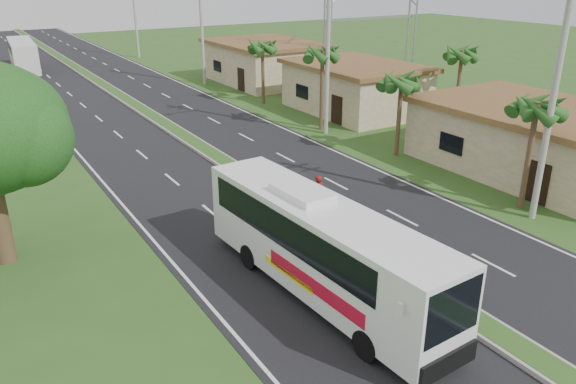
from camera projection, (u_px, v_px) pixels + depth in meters
ground at (425, 292)px, 19.37m from camera, size 180.00×180.00×0.00m
road_asphalt at (196, 145)px, 35.17m from camera, size 14.00×160.00×0.02m
median_strip at (196, 144)px, 35.14m from camera, size 1.20×160.00×0.18m
lane_edge_left at (87, 164)px, 31.92m from camera, size 0.12×160.00×0.01m
lane_edge_right at (287, 130)px, 38.43m from camera, size 0.12×160.00×0.01m
shop_near at (538, 139)px, 30.26m from camera, size 8.60×12.60×3.52m
shop_mid at (355, 87)px, 42.87m from camera, size 7.60×10.60×3.67m
shop_far at (265, 62)px, 53.90m from camera, size 8.60×11.60×3.82m
palm_verge_a at (537, 108)px, 24.35m from camera, size 2.40×2.40×5.45m
palm_verge_b at (402, 82)px, 31.80m from camera, size 2.40×2.40×5.05m
palm_verge_c at (323, 54)px, 36.75m from camera, size 2.40×2.40×5.85m
palm_verge_d at (262, 47)px, 44.31m from camera, size 2.40×2.40×5.25m
palm_behind_shop at (462, 54)px, 37.89m from camera, size 2.40×2.40×5.65m
utility_pole_a at (554, 92)px, 22.97m from camera, size 1.60×0.28×11.00m
utility_pole_b at (328, 38)px, 35.37m from camera, size 3.20×0.28×12.00m
utility_pole_c at (201, 22)px, 51.40m from camera, size 1.60×0.28×11.00m
utility_pole_d at (135, 11)px, 67.30m from camera, size 1.60×0.28×10.50m
billboard_lattice at (373, 9)px, 51.22m from camera, size 10.18×1.18×12.07m
coach_bus_main at (320, 243)px, 18.55m from camera, size 2.89×11.03×3.53m
coach_bus_far at (23, 54)px, 59.96m from camera, size 3.04×10.80×3.11m
motorcyclist at (317, 206)px, 24.32m from camera, size 1.91×0.89×2.19m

